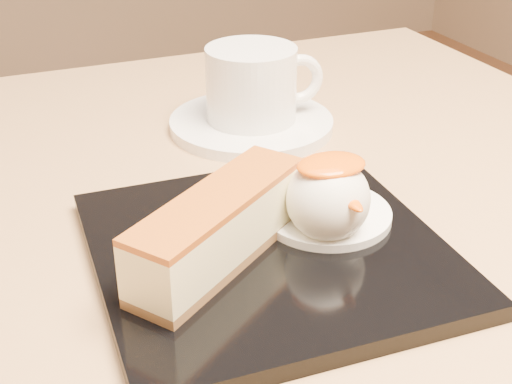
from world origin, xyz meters
name	(u,v)px	position (x,y,z in m)	size (l,w,h in m)	color
dessert_plate	(268,251)	(0.01, -0.04, 0.73)	(0.22, 0.22, 0.01)	black
cheesecake	(219,228)	(-0.03, -0.04, 0.76)	(0.14, 0.11, 0.05)	brown
cream_smear	(326,214)	(0.06, -0.02, 0.73)	(0.09, 0.09, 0.01)	white
ice_cream_scoop	(328,199)	(0.05, -0.04, 0.76)	(0.05, 0.05, 0.05)	white
mango_sauce	(331,165)	(0.05, -0.04, 0.78)	(0.05, 0.04, 0.01)	#EC5907
mint_sprig	(272,200)	(0.03, 0.00, 0.74)	(0.04, 0.03, 0.00)	#348B2D
saucer	(251,123)	(0.08, 0.16, 0.72)	(0.15, 0.15, 0.01)	white
coffee_cup	(253,82)	(0.08, 0.16, 0.76)	(0.11, 0.08, 0.07)	white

